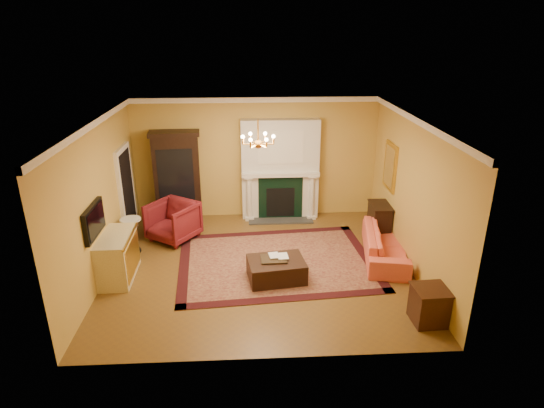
{
  "coord_description": "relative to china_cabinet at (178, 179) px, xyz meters",
  "views": [
    {
      "loc": [
        -0.2,
        -8.14,
        4.59
      ],
      "look_at": [
        0.27,
        0.3,
        1.24
      ],
      "focal_mm": 30.0,
      "sensor_mm": 36.0,
      "label": 1
    }
  ],
  "objects": [
    {
      "name": "tv_panel",
      "position": [
        -1.03,
        -3.09,
        0.27
      ],
      "size": [
        0.09,
        0.95,
        0.58
      ],
      "color": "black",
      "rests_on": "wall_left"
    },
    {
      "name": "book_a",
      "position": [
        2.09,
        -2.91,
        -0.51
      ],
      "size": [
        0.19,
        0.05,
        0.26
      ],
      "primitive_type": "imported",
      "rotation": [
        0.0,
        0.0,
        0.14
      ],
      "color": "gray",
      "rests_on": "ottoman_tray"
    },
    {
      "name": "floor",
      "position": [
        1.92,
        -2.49,
        -1.09
      ],
      "size": [
        6.0,
        5.5,
        0.02
      ],
      "primitive_type": "cube",
      "color": "brown",
      "rests_on": "ground"
    },
    {
      "name": "gilt_mirror",
      "position": [
        4.88,
        -1.09,
        0.57
      ],
      "size": [
        0.06,
        0.76,
        1.05
      ],
      "color": "gold",
      "rests_on": "wall_right"
    },
    {
      "name": "pedestal_table",
      "position": [
        -0.78,
        -1.69,
        -0.63
      ],
      "size": [
        0.43,
        0.43,
        0.78
      ],
      "color": "black",
      "rests_on": "floor"
    },
    {
      "name": "wall_back",
      "position": [
        1.92,
        0.27,
        0.42
      ],
      "size": [
        6.0,
        0.02,
        3.0
      ],
      "primitive_type": "cube",
      "color": "gold",
      "rests_on": "floor"
    },
    {
      "name": "wall_left",
      "position": [
        -1.09,
        -2.49,
        0.42
      ],
      "size": [
        0.02,
        5.5,
        3.0
      ],
      "primitive_type": "cube",
      "color": "gold",
      "rests_on": "floor"
    },
    {
      "name": "ottoman_tray",
      "position": [
        2.17,
        -2.98,
        -0.66
      ],
      "size": [
        0.5,
        0.4,
        0.03
      ],
      "primitive_type": "cube",
      "rotation": [
        0.0,
        0.0,
        0.04
      ],
      "color": "black",
      "rests_on": "leather_ottoman"
    },
    {
      "name": "topiary_left",
      "position": [
        1.89,
        0.04,
        0.4
      ],
      "size": [
        0.17,
        0.17,
        0.46
      ],
      "color": "gray",
      "rests_on": "fireplace"
    },
    {
      "name": "console_table",
      "position": [
        4.7,
        -1.27,
        -0.69
      ],
      "size": [
        0.42,
        0.71,
        0.78
      ],
      "primitive_type": "cube",
      "rotation": [
        0.0,
        0.0,
        -0.03
      ],
      "color": "black",
      "rests_on": "floor"
    },
    {
      "name": "topiary_right",
      "position": [
        3.3,
        0.04,
        0.36
      ],
      "size": [
        0.14,
        0.14,
        0.39
      ],
      "color": "gray",
      "rests_on": "fireplace"
    },
    {
      "name": "china_cabinet",
      "position": [
        0.0,
        0.0,
        0.0
      ],
      "size": [
        1.12,
        0.59,
        2.17
      ],
      "primitive_type": "cube",
      "rotation": [
        0.0,
        0.0,
        0.09
      ],
      "color": "black",
      "rests_on": "floor"
    },
    {
      "name": "commode",
      "position": [
        -0.81,
        -2.75,
        -0.64
      ],
      "size": [
        0.59,
        1.21,
        0.89
      ],
      "primitive_type": "cube",
      "rotation": [
        0.0,
        0.0,
        0.02
      ],
      "color": "beige",
      "rests_on": "floor"
    },
    {
      "name": "oriental_rug",
      "position": [
        2.27,
        -2.32,
        -1.08
      ],
      "size": [
        4.22,
        3.31,
        0.02
      ],
      "primitive_type": "cube",
      "rotation": [
        0.0,
        0.0,
        0.08
      ],
      "color": "#490F15",
      "rests_on": "floor"
    },
    {
      "name": "ceiling",
      "position": [
        1.92,
        -2.49,
        1.93
      ],
      "size": [
        6.0,
        5.5,
        0.02
      ],
      "primitive_type": "cube",
      "color": "silver",
      "rests_on": "wall_back"
    },
    {
      "name": "doorway",
      "position": [
        -1.04,
        -0.79,
        -0.04
      ],
      "size": [
        0.08,
        1.05,
        2.1
      ],
      "color": "silver",
      "rests_on": "wall_left"
    },
    {
      "name": "wingback_armchair",
      "position": [
        -0.0,
        -1.11,
        -0.6
      ],
      "size": [
        1.28,
        1.27,
        0.97
      ],
      "primitive_type": "imported",
      "rotation": [
        0.0,
        0.0,
        -0.6
      ],
      "color": "maroon",
      "rests_on": "floor"
    },
    {
      "name": "book_b",
      "position": [
        2.25,
        -2.94,
        -0.5
      ],
      "size": [
        0.2,
        0.04,
        0.27
      ],
      "primitive_type": "imported",
      "rotation": [
        0.0,
        0.0,
        0.08
      ],
      "color": "gray",
      "rests_on": "ottoman_tray"
    },
    {
      "name": "wall_right",
      "position": [
        4.93,
        -2.49,
        0.42
      ],
      "size": [
        0.02,
        5.5,
        3.0
      ],
      "primitive_type": "cube",
      "color": "gold",
      "rests_on": "floor"
    },
    {
      "name": "chandelier",
      "position": [
        1.92,
        -2.49,
        1.52
      ],
      "size": [
        0.63,
        0.55,
        0.53
      ],
      "color": "#C38435",
      "rests_on": "ceiling"
    },
    {
      "name": "fireplace",
      "position": [
        2.52,
        0.08,
        0.11
      ],
      "size": [
        1.9,
        0.7,
        2.5
      ],
      "color": "silver",
      "rests_on": "wall_back"
    },
    {
      "name": "coral_sofa",
      "position": [
        4.56,
        -2.24,
        -0.68
      ],
      "size": [
        0.98,
        2.16,
        0.81
      ],
      "primitive_type": "imported",
      "rotation": [
        0.0,
        0.0,
        1.39
      ],
      "color": "#E85649",
      "rests_on": "floor"
    },
    {
      "name": "leather_ottoman",
      "position": [
        2.23,
        -3.01,
        -0.87
      ],
      "size": [
        1.16,
        0.91,
        0.4
      ],
      "primitive_type": "cube",
      "rotation": [
        0.0,
        0.0,
        0.14
      ],
      "color": "black",
      "rests_on": "oriental_rug"
    },
    {
      "name": "wall_front",
      "position": [
        1.92,
        -5.25,
        0.42
      ],
      "size": [
        6.0,
        0.02,
        3.0
      ],
      "primitive_type": "cube",
      "color": "gold",
      "rests_on": "floor"
    },
    {
      "name": "crown_molding",
      "position": [
        1.92,
        -1.53,
        1.86
      ],
      "size": [
        6.0,
        5.5,
        0.12
      ],
      "color": "white",
      "rests_on": "ceiling"
    },
    {
      "name": "end_table",
      "position": [
        4.64,
        -4.49,
        -0.78
      ],
      "size": [
        0.54,
        0.54,
        0.6
      ],
      "primitive_type": "cube",
      "rotation": [
        0.0,
        0.0,
        0.04
      ],
      "color": "#32180D",
      "rests_on": "floor"
    }
  ]
}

